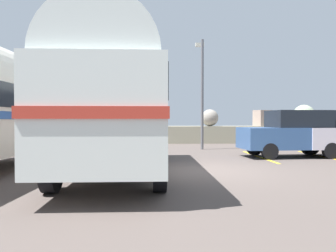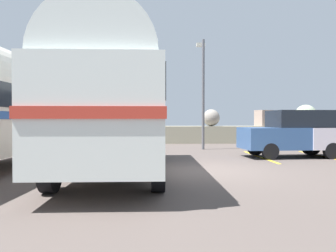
# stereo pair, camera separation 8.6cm
# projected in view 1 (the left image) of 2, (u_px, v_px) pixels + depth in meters

# --- Properties ---
(ground) EXTENTS (32.00, 26.00, 0.02)m
(ground) POSITION_uv_depth(u_px,v_px,m) (204.00, 171.00, 9.88)
(ground) COLOR #504641
(breakwater) EXTENTS (31.36, 1.93, 2.49)m
(breakwater) POSITION_uv_depth(u_px,v_px,m) (177.00, 132.00, 21.65)
(breakwater) COLOR gray
(breakwater) RESTS_ON ground
(vintage_coach) EXTENTS (2.50, 8.60, 3.70)m
(vintage_coach) POSITION_uv_depth(u_px,v_px,m) (119.00, 101.00, 9.48)
(vintage_coach) COLOR black
(vintage_coach) RESTS_ON ground
(parked_car_nearest) EXTENTS (4.21, 1.99, 1.86)m
(parked_car_nearest) POSITION_uv_depth(u_px,v_px,m) (294.00, 133.00, 13.43)
(parked_car_nearest) COLOR black
(parked_car_nearest) RESTS_ON ground
(lamp_post) EXTENTS (0.44, 0.96, 5.52)m
(lamp_post) POSITION_uv_depth(u_px,v_px,m) (202.00, 87.00, 16.94)
(lamp_post) COLOR #5B5B60
(lamp_post) RESTS_ON ground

